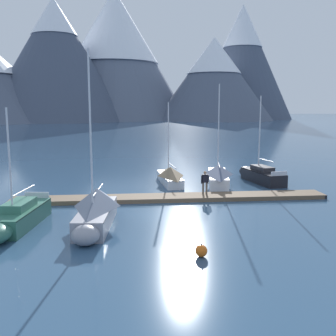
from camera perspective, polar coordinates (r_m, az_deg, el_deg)
name	(u,v)px	position (r m, az deg, el deg)	size (l,w,h in m)	color
ground_plane	(179,215)	(24.20, 1.65, -6.89)	(700.00, 700.00, 0.00)	#2D4C6B
mountain_central_massif	(55,59)	(196.33, -16.20, 15.10)	(67.42, 67.42, 56.60)	#424C60
mountain_shoulder_ridge	(115,51)	(217.63, -7.77, 16.64)	(78.34, 78.34, 67.39)	slate
mountain_east_summit	(214,77)	(201.34, 6.75, 13.09)	(59.61, 59.61, 40.88)	#4C566B
mountain_rear_spur	(242,61)	(228.54, 10.80, 15.21)	(56.33, 56.33, 62.32)	#424C60
dock	(171,198)	(28.00, 0.47, -4.38)	(22.51, 2.43, 0.30)	brown
sailboat_nearest_berth	(16,218)	(22.85, -21.41, -6.89)	(2.56, 6.74, 6.58)	#336B56
sailboat_second_berth	(96,209)	(21.99, -10.55, -5.98)	(2.31, 6.76, 9.47)	#93939E
sailboat_mid_dock_port	(169,175)	(33.84, 0.22, -1.04)	(1.91, 6.57, 7.03)	silver
sailboat_mid_dock_starboard	(218,174)	(33.61, 7.34, -0.95)	(2.96, 7.70, 8.53)	white
sailboat_far_berth	(260,175)	(35.64, 13.31, -0.95)	(2.58, 6.58, 7.57)	black
person_on_dock	(205,181)	(28.44, 5.44, -1.92)	(0.59, 0.25, 1.69)	brown
mooring_buoy_channel_marker	(201,251)	(17.70, 4.91, -12.03)	(0.55, 0.55, 0.63)	orange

